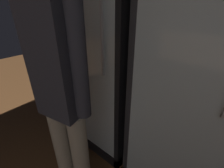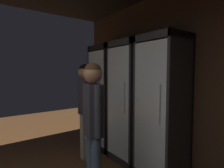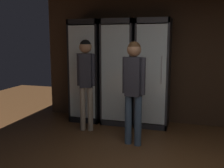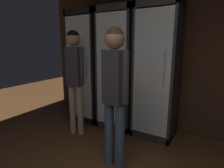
# 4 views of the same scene
# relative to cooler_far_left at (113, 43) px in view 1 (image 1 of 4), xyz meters

# --- Properties ---
(cooler_far_left) EXTENTS (0.62, 0.58, 2.06)m
(cooler_far_left) POSITION_rel_cooler_far_left_xyz_m (0.00, 0.00, 0.00)
(cooler_far_left) COLOR black
(cooler_far_left) RESTS_ON ground
(cooler_left) EXTENTS (0.62, 0.58, 2.06)m
(cooler_left) POSITION_rel_cooler_far_left_xyz_m (0.68, -0.00, -0.01)
(cooler_left) COLOR #2B2B30
(cooler_left) RESTS_ON ground
(shopper_far) EXTENTS (0.32, 0.22, 1.67)m
(shopper_far) POSITION_rel_cooler_far_left_xyz_m (0.24, -0.69, 0.07)
(shopper_far) COLOR gray
(shopper_far) RESTS_ON ground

